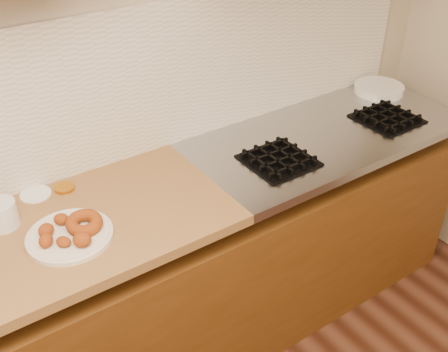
{
  "coord_description": "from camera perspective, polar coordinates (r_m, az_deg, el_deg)",
  "views": [
    {
      "loc": [
        -0.4,
        0.25,
        2.02
      ],
      "look_at": [
        0.53,
        1.61,
        0.93
      ],
      "focal_mm": 42.0,
      "sensor_mm": 36.0,
      "label": 1
    }
  ],
  "objects": [
    {
      "name": "wall_back",
      "position": [
        1.92,
        -20.5,
        10.95
      ],
      "size": [
        4.0,
        0.02,
        2.7
      ],
      "primitive_type": "cube",
      "color": "tan",
      "rests_on": "ground"
    },
    {
      "name": "base_cabinet",
      "position": [
        2.21,
        -13.09,
        -15.22
      ],
      "size": [
        3.6,
        0.6,
        0.77
      ],
      "primitive_type": "cube",
      "color": "#5A3111",
      "rests_on": "floor"
    },
    {
      "name": "stovetop",
      "position": [
        2.41,
        11.16,
        4.52
      ],
      "size": [
        1.3,
        0.62,
        0.04
      ],
      "primitive_type": "cube",
      "color": "#9EA0A5",
      "rests_on": "base_cabinet"
    },
    {
      "name": "backsplash",
      "position": [
        1.96,
        -19.54,
        6.82
      ],
      "size": [
        3.6,
        0.02,
        0.6
      ],
      "primitive_type": "cube",
      "color": "silver",
      "rests_on": "wall_back"
    },
    {
      "name": "burner_grates",
      "position": [
        2.33,
        12.16,
        4.23
      ],
      "size": [
        0.91,
        0.26,
        0.03
      ],
      "color": "black",
      "rests_on": "stovetop"
    },
    {
      "name": "donut_plate",
      "position": [
        1.8,
        -16.42,
        -6.26
      ],
      "size": [
        0.28,
        0.28,
        0.02
      ],
      "primitive_type": "cylinder",
      "color": "silver",
      "rests_on": "butcher_block"
    },
    {
      "name": "ring_donut",
      "position": [
        1.79,
        -14.98,
        -4.96
      ],
      "size": [
        0.13,
        0.13,
        0.05
      ],
      "primitive_type": "torus",
      "rotation": [
        0.1,
        0.0,
        0.07
      ],
      "color": "#9D3D0D",
      "rests_on": "donut_plate"
    },
    {
      "name": "fried_dough_chunks",
      "position": [
        1.77,
        -17.32,
        -6.08
      ],
      "size": [
        0.17,
        0.22,
        0.05
      ],
      "color": "#9D3D0D",
      "rests_on": "donut_plate"
    },
    {
      "name": "plastic_tub",
      "position": [
        1.91,
        -23.13,
        -3.88
      ],
      "size": [
        0.12,
        0.12,
        0.09
      ],
      "primitive_type": "cylinder",
      "rotation": [
        0.0,
        0.0,
        -0.1
      ],
      "color": "silver",
      "rests_on": "butcher_block"
    },
    {
      "name": "tub_lid",
      "position": [
        2.04,
        -19.81,
        -1.89
      ],
      "size": [
        0.13,
        0.13,
        0.01
      ],
      "primitive_type": "cylinder",
      "rotation": [
        0.0,
        0.0,
        0.17
      ],
      "color": "white",
      "rests_on": "butcher_block"
    },
    {
      "name": "brass_jar_lid",
      "position": [
        2.04,
        -16.97,
        -1.24
      ],
      "size": [
        0.09,
        0.09,
        0.01
      ],
      "primitive_type": "cylinder",
      "rotation": [
        0.0,
        0.0,
        -0.3
      ],
      "color": "#BC7B19",
      "rests_on": "butcher_block"
    },
    {
      "name": "plate_stack",
      "position": [
        2.82,
        16.49,
        9.11
      ],
      "size": [
        0.25,
        0.25,
        0.04
      ],
      "color": "white",
      "rests_on": "stovetop"
    }
  ]
}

